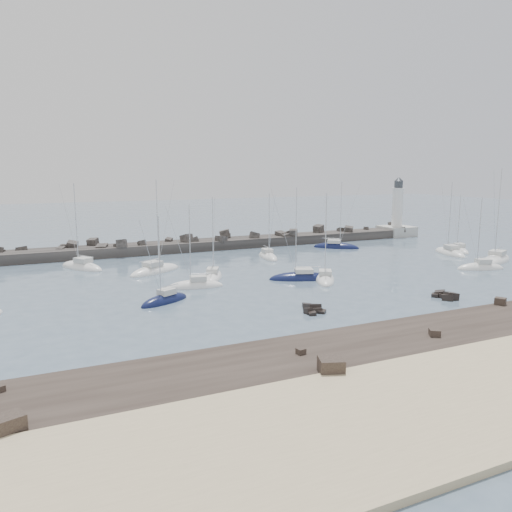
{
  "coord_description": "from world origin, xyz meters",
  "views": [
    {
      "loc": [
        -32.85,
        -55.11,
        15.59
      ],
      "look_at": [
        -1.87,
        12.0,
        2.75
      ],
      "focal_mm": 35.0,
      "sensor_mm": 36.0,
      "label": 1
    }
  ],
  "objects_px": {
    "sailboat_7": "(325,280)",
    "sailboat_13": "(301,278)",
    "sailboat_5": "(196,286)",
    "sailboat_8": "(336,247)",
    "sailboat_4": "(155,271)",
    "sailboat_11": "(496,261)",
    "sailboat_12": "(458,251)",
    "sailboat_6": "(268,257)",
    "sailboat_2": "(165,301)",
    "sailboat_10": "(450,253)",
    "sailboat_9": "(480,268)",
    "sailboat_1": "(82,268)",
    "sailboat_3": "(213,277)",
    "lighthouse": "(397,223)"
  },
  "relations": [
    {
      "from": "sailboat_9",
      "to": "sailboat_13",
      "type": "height_order",
      "value": "sailboat_13"
    },
    {
      "from": "sailboat_7",
      "to": "sailboat_2",
      "type": "bearing_deg",
      "value": -175.04
    },
    {
      "from": "sailboat_2",
      "to": "sailboat_6",
      "type": "relative_size",
      "value": 0.9
    },
    {
      "from": "sailboat_4",
      "to": "sailboat_6",
      "type": "relative_size",
      "value": 1.22
    },
    {
      "from": "lighthouse",
      "to": "sailboat_1",
      "type": "bearing_deg",
      "value": -171.7
    },
    {
      "from": "sailboat_2",
      "to": "sailboat_7",
      "type": "height_order",
      "value": "sailboat_7"
    },
    {
      "from": "sailboat_3",
      "to": "sailboat_10",
      "type": "xyz_separation_m",
      "value": [
        47.21,
        1.02,
        0.01
      ]
    },
    {
      "from": "sailboat_5",
      "to": "sailboat_11",
      "type": "bearing_deg",
      "value": -3.72
    },
    {
      "from": "sailboat_5",
      "to": "sailboat_13",
      "type": "height_order",
      "value": "sailboat_13"
    },
    {
      "from": "sailboat_7",
      "to": "sailboat_9",
      "type": "relative_size",
      "value": 1.09
    },
    {
      "from": "sailboat_12",
      "to": "sailboat_6",
      "type": "bearing_deg",
      "value": 165.91
    },
    {
      "from": "sailboat_3",
      "to": "sailboat_8",
      "type": "relative_size",
      "value": 0.89
    },
    {
      "from": "sailboat_10",
      "to": "sailboat_13",
      "type": "xyz_separation_m",
      "value": [
        -36.04,
        -7.07,
        -0.02
      ]
    },
    {
      "from": "sailboat_1",
      "to": "sailboat_8",
      "type": "height_order",
      "value": "sailboat_1"
    },
    {
      "from": "sailboat_13",
      "to": "sailboat_6",
      "type": "bearing_deg",
      "value": 78.87
    },
    {
      "from": "sailboat_1",
      "to": "sailboat_9",
      "type": "xyz_separation_m",
      "value": [
        57.35,
        -27.14,
        -0.0
      ]
    },
    {
      "from": "sailboat_4",
      "to": "sailboat_3",
      "type": "bearing_deg",
      "value": -49.02
    },
    {
      "from": "sailboat_4",
      "to": "sailboat_7",
      "type": "relative_size",
      "value": 1.14
    },
    {
      "from": "sailboat_2",
      "to": "sailboat_8",
      "type": "xyz_separation_m",
      "value": [
        42.11,
        26.62,
        -0.01
      ]
    },
    {
      "from": "sailboat_5",
      "to": "sailboat_8",
      "type": "height_order",
      "value": "sailboat_8"
    },
    {
      "from": "sailboat_1",
      "to": "sailboat_4",
      "type": "bearing_deg",
      "value": -38.31
    },
    {
      "from": "sailboat_2",
      "to": "sailboat_5",
      "type": "height_order",
      "value": "sailboat_5"
    },
    {
      "from": "sailboat_10",
      "to": "sailboat_8",
      "type": "bearing_deg",
      "value": 134.14
    },
    {
      "from": "sailboat_3",
      "to": "sailboat_7",
      "type": "height_order",
      "value": "sailboat_7"
    },
    {
      "from": "sailboat_4",
      "to": "sailboat_7",
      "type": "bearing_deg",
      "value": -37.54
    },
    {
      "from": "sailboat_4",
      "to": "sailboat_5",
      "type": "xyz_separation_m",
      "value": [
        2.53,
        -12.19,
        -0.0
      ]
    },
    {
      "from": "sailboat_6",
      "to": "sailboat_7",
      "type": "bearing_deg",
      "value": -92.13
    },
    {
      "from": "lighthouse",
      "to": "sailboat_4",
      "type": "relative_size",
      "value": 0.96
    },
    {
      "from": "sailboat_10",
      "to": "sailboat_11",
      "type": "relative_size",
      "value": 0.85
    },
    {
      "from": "sailboat_2",
      "to": "sailboat_9",
      "type": "height_order",
      "value": "sailboat_9"
    },
    {
      "from": "sailboat_7",
      "to": "sailboat_13",
      "type": "height_order",
      "value": "sailboat_13"
    },
    {
      "from": "sailboat_4",
      "to": "sailboat_11",
      "type": "relative_size",
      "value": 0.9
    },
    {
      "from": "sailboat_3",
      "to": "sailboat_8",
      "type": "xyz_separation_m",
      "value": [
        32.3,
        16.39,
        -0.0
      ]
    },
    {
      "from": "sailboat_5",
      "to": "sailboat_12",
      "type": "xyz_separation_m",
      "value": [
        55.25,
        7.21,
        0.01
      ]
    },
    {
      "from": "sailboat_5",
      "to": "sailboat_6",
      "type": "xyz_separation_m",
      "value": [
        18.82,
        16.35,
        0.0
      ]
    },
    {
      "from": "sailboat_6",
      "to": "sailboat_12",
      "type": "xyz_separation_m",
      "value": [
        36.43,
        -9.14,
        0.01
      ]
    },
    {
      "from": "sailboat_1",
      "to": "sailboat_12",
      "type": "bearing_deg",
      "value": -10.74
    },
    {
      "from": "sailboat_13",
      "to": "lighthouse",
      "type": "bearing_deg",
      "value": 35.76
    },
    {
      "from": "sailboat_2",
      "to": "sailboat_4",
      "type": "bearing_deg",
      "value": 80.0
    },
    {
      "from": "sailboat_3",
      "to": "sailboat_12",
      "type": "xyz_separation_m",
      "value": [
        51.12,
        2.68,
        0.01
      ]
    },
    {
      "from": "sailboat_2",
      "to": "sailboat_3",
      "type": "relative_size",
      "value": 0.88
    },
    {
      "from": "sailboat_8",
      "to": "sailboat_11",
      "type": "distance_m",
      "value": 29.29
    },
    {
      "from": "lighthouse",
      "to": "sailboat_5",
      "type": "relative_size",
      "value": 1.21
    },
    {
      "from": "sailboat_1",
      "to": "sailboat_11",
      "type": "height_order",
      "value": "sailboat_11"
    },
    {
      "from": "sailboat_2",
      "to": "sailboat_5",
      "type": "xyz_separation_m",
      "value": [
        5.68,
        5.71,
        -0.0
      ]
    },
    {
      "from": "sailboat_1",
      "to": "sailboat_2",
      "type": "xyz_separation_m",
      "value": [
        6.79,
        -25.75,
        -0.01
      ]
    },
    {
      "from": "sailboat_9",
      "to": "sailboat_12",
      "type": "relative_size",
      "value": 1.04
    },
    {
      "from": "sailboat_1",
      "to": "sailboat_2",
      "type": "bearing_deg",
      "value": -75.23
    },
    {
      "from": "sailboat_2",
      "to": "sailboat_13",
      "type": "relative_size",
      "value": 0.79
    },
    {
      "from": "sailboat_7",
      "to": "sailboat_8",
      "type": "relative_size",
      "value": 0.94
    }
  ]
}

